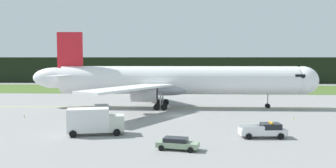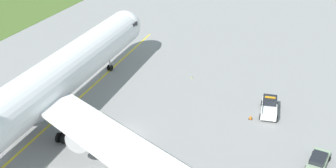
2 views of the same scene
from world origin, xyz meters
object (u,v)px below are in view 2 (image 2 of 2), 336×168
at_px(staff_car, 318,160).
at_px(apron_cone, 251,117).
at_px(airliner, 46,86).
at_px(ops_pickup_truck, 269,106).

bearing_deg(staff_car, apron_cone, 46.70).
distance_m(airliner, staff_car, 32.70).
height_order(airliner, staff_car, airliner).
relative_size(ops_pickup_truck, apron_cone, 9.46).
relative_size(airliner, apron_cone, 92.05).
relative_size(staff_car, apron_cone, 7.73).
distance_m(ops_pickup_truck, staff_car, 12.26).
xyz_separation_m(staff_car, apron_cone, (7.91, 8.39, -0.41)).
distance_m(airliner, ops_pickup_truck, 28.86).
bearing_deg(apron_cone, airliner, 110.87).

